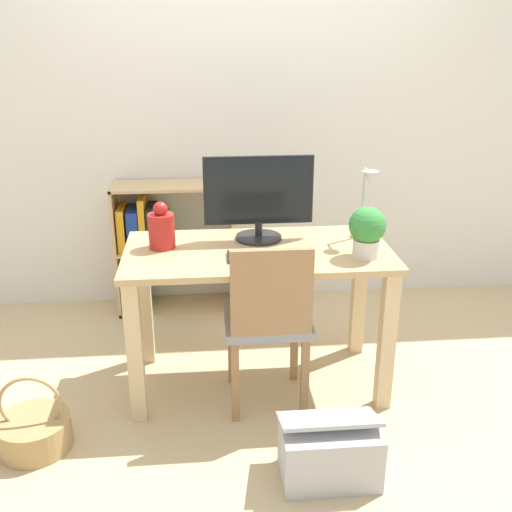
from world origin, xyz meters
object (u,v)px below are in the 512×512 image
object	(u,v)px
keyboard	(270,256)
bookshelf	(155,249)
desk_lamp	(366,198)
potted_plant	(367,230)
vase	(162,229)
storage_box	(330,451)
basket	(34,431)
monitor	(259,195)
chair	(268,318)

from	to	relation	value
keyboard	bookshelf	bearing A→B (deg)	120.79
desk_lamp	potted_plant	world-z (taller)	desk_lamp
vase	bookshelf	xyz separation A→B (m)	(-0.12, 0.86, -0.42)
keyboard	storage_box	xyz separation A→B (m)	(0.18, -0.62, -0.62)
bookshelf	desk_lamp	bearing A→B (deg)	-37.45
desk_lamp	bookshelf	world-z (taller)	desk_lamp
keyboard	storage_box	size ratio (longest dim) A/B	0.97
vase	basket	bearing A→B (deg)	-138.77
monitor	potted_plant	bearing A→B (deg)	-32.15
desk_lamp	storage_box	world-z (taller)	desk_lamp
bookshelf	storage_box	bearing A→B (deg)	-64.38
vase	potted_plant	bearing A→B (deg)	-12.53
vase	basket	world-z (taller)	vase
monitor	desk_lamp	bearing A→B (deg)	-7.96
keyboard	chair	world-z (taller)	chair
vase	desk_lamp	size ratio (longest dim) A/B	0.63
chair	desk_lamp	bearing A→B (deg)	31.68
vase	bookshelf	distance (m)	0.97
keyboard	vase	size ratio (longest dim) A/B	1.72
chair	monitor	bearing A→B (deg)	93.47
keyboard	chair	size ratio (longest dim) A/B	0.46
monitor	bookshelf	xyz separation A→B (m)	(-0.59, 0.78, -0.55)
potted_plant	basket	world-z (taller)	potted_plant
keyboard	bookshelf	size ratio (longest dim) A/B	0.47
vase	monitor	bearing A→B (deg)	10.22
keyboard	basket	distance (m)	1.30
potted_plant	monitor	bearing A→B (deg)	147.85
monitor	desk_lamp	size ratio (longest dim) A/B	1.49
potted_plant	vase	bearing A→B (deg)	167.47
desk_lamp	chair	distance (m)	0.76
basket	chair	bearing A→B (deg)	11.60
chair	bookshelf	world-z (taller)	chair
basket	potted_plant	bearing A→B (deg)	10.75
potted_plant	chair	bearing A→B (deg)	-171.20
chair	storage_box	world-z (taller)	chair
vase	storage_box	xyz separation A→B (m)	(0.68, -0.80, -0.70)
bookshelf	storage_box	size ratio (longest dim) A/B	2.06
potted_plant	chair	world-z (taller)	potted_plant
keyboard	monitor	bearing A→B (deg)	96.38
desk_lamp	basket	xyz separation A→B (m)	(-1.56, -0.51, -0.87)
potted_plant	storage_box	xyz separation A→B (m)	(-0.26, -0.59, -0.74)
keyboard	potted_plant	xyz separation A→B (m)	(0.44, -0.03, 0.12)
monitor	basket	xyz separation A→B (m)	(-1.04, -0.58, -0.88)
vase	chair	bearing A→B (deg)	-30.05
vase	bookshelf	world-z (taller)	vase
monitor	desk_lamp	xyz separation A→B (m)	(0.52, -0.07, -0.01)
monitor	keyboard	size ratio (longest dim) A/B	1.37
desk_lamp	storage_box	xyz separation A→B (m)	(-0.31, -0.81, -0.83)
chair	vase	bearing A→B (deg)	151.69
monitor	potted_plant	distance (m)	0.56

